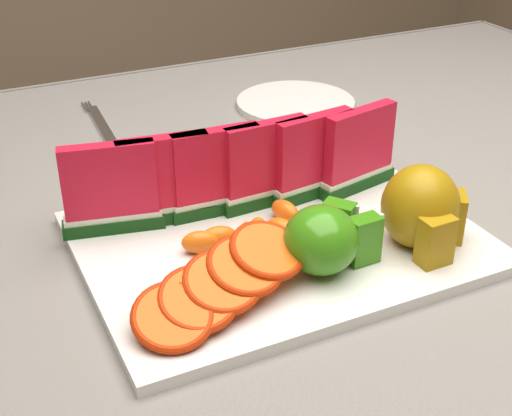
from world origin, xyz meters
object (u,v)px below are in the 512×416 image
at_px(pear_cluster, 423,209).
at_px(side_plate, 295,103).
at_px(apple_cluster, 326,239).
at_px(platter, 279,241).
at_px(fork, 102,126).

xyz_separation_m(pear_cluster, side_plate, (0.08, 0.41, -0.05)).
relative_size(apple_cluster, pear_cluster, 1.08).
bearing_deg(platter, fork, 102.09).
relative_size(apple_cluster, side_plate, 0.59).
distance_m(pear_cluster, side_plate, 0.43).
distance_m(apple_cluster, pear_cluster, 0.11).
height_order(pear_cluster, fork, pear_cluster).
relative_size(platter, side_plate, 2.11).
relative_size(pear_cluster, side_plate, 0.55).
distance_m(platter, side_plate, 0.40).
height_order(apple_cluster, pear_cluster, pear_cluster).
bearing_deg(apple_cluster, side_plate, 65.03).
height_order(apple_cluster, fork, apple_cluster).
relative_size(apple_cluster, fork, 0.58).
bearing_deg(fork, side_plate, -9.34).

